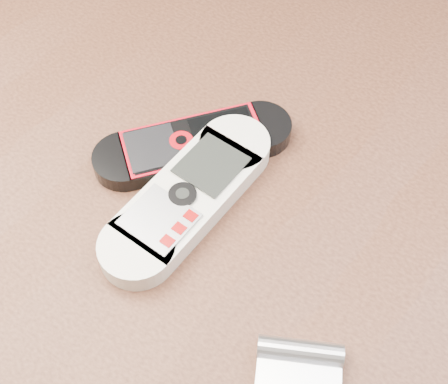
% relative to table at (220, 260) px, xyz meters
% --- Properties ---
extents(table, '(1.20, 0.80, 0.75)m').
position_rel_table_xyz_m(table, '(0.00, 0.00, 0.00)').
color(table, black).
rests_on(table, ground).
extents(nokia_white, '(0.06, 0.18, 0.02)m').
position_rel_table_xyz_m(nokia_white, '(-0.01, -0.02, 0.12)').
color(nokia_white, silver).
rests_on(nokia_white, table).
extents(nokia_black_red, '(0.14, 0.16, 0.02)m').
position_rel_table_xyz_m(nokia_black_red, '(-0.04, 0.02, 0.11)').
color(nokia_black_red, black).
rests_on(nokia_black_red, table).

